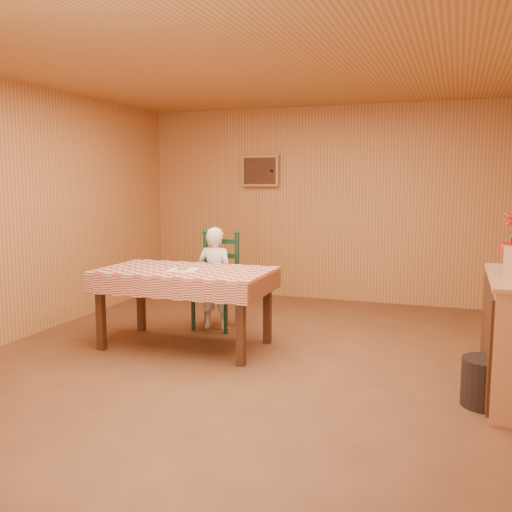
{
  "coord_description": "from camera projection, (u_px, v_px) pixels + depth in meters",
  "views": [
    {
      "loc": [
        1.69,
        -4.58,
        1.63
      ],
      "look_at": [
        0.0,
        0.2,
        0.95
      ],
      "focal_mm": 40.0,
      "sensor_mm": 36.0,
      "label": 1
    }
  ],
  "objects": [
    {
      "name": "seated_child",
      "position": [
        215.0,
        278.0,
        6.23
      ],
      "size": [
        0.41,
        0.27,
        1.12
      ],
      "primitive_type": "imported",
      "rotation": [
        0.0,
        0.0,
        3.14
      ],
      "color": "white",
      "rests_on": "ground"
    },
    {
      "name": "ladder_chair",
      "position": [
        217.0,
        283.0,
        6.29
      ],
      "size": [
        0.44,
        0.4,
        1.08
      ],
      "color": "black",
      "rests_on": "ground"
    },
    {
      "name": "dining_table",
      "position": [
        185.0,
        278.0,
        5.53
      ],
      "size": [
        1.66,
        0.96,
        0.77
      ],
      "color": "#452412",
      "rests_on": "ground"
    },
    {
      "name": "ground",
      "position": [
        249.0,
        365.0,
        5.06
      ],
      "size": [
        6.0,
        6.0,
        0.0
      ],
      "primitive_type": "plane",
      "color": "brown",
      "rests_on": "ground"
    },
    {
      "name": "storage_bin",
      "position": [
        486.0,
        382.0,
        4.12
      ],
      "size": [
        0.39,
        0.39,
        0.35
      ],
      "primitive_type": "cylinder",
      "rotation": [
        0.0,
        0.0,
        0.13
      ],
      "color": "black",
      "rests_on": "ground"
    },
    {
      "name": "donut",
      "position": [
        183.0,
        268.0,
        5.47
      ],
      "size": [
        0.1,
        0.1,
        0.03
      ],
      "primitive_type": "torus",
      "rotation": [
        0.0,
        0.0,
        0.01
      ],
      "color": "#C58446",
      "rests_on": "napkin"
    },
    {
      "name": "cabin_walls",
      "position": [
        268.0,
        159.0,
        5.31
      ],
      "size": [
        5.1,
        6.05,
        2.65
      ],
      "color": "#C78448",
      "rests_on": "ground"
    },
    {
      "name": "napkin",
      "position": [
        183.0,
        270.0,
        5.47
      ],
      "size": [
        0.3,
        0.3,
        0.0
      ],
      "primitive_type": "cube",
      "rotation": [
        0.0,
        0.0,
        0.19
      ],
      "color": "white",
      "rests_on": "dining_table"
    }
  ]
}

